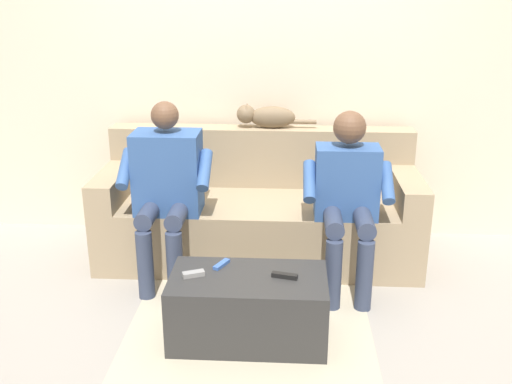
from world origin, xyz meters
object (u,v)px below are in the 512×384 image
at_px(cat_on_backrest, 266,116).
at_px(remote_blue, 222,264).
at_px(person_left_seated, 348,192).
at_px(coffee_table, 248,308).
at_px(person_right_seated, 166,182).
at_px(remote_gray, 194,274).
at_px(remote_black, 285,276).
at_px(couch, 259,213).

bearing_deg(cat_on_backrest, remote_blue, 81.35).
height_order(person_left_seated, remote_blue, person_left_seated).
height_order(coffee_table, person_right_seated, person_right_seated).
bearing_deg(person_right_seated, remote_gray, 111.22).
height_order(coffee_table, cat_on_backrest, cat_on_backrest).
xyz_separation_m(coffee_table, person_right_seated, (0.56, -0.70, 0.46)).
relative_size(person_right_seated, remote_gray, 10.03).
bearing_deg(coffee_table, cat_on_backrest, -91.34).
distance_m(person_left_seated, person_right_seated, 1.12).
height_order(person_right_seated, remote_blue, person_right_seated).
distance_m(coffee_table, person_right_seated, 1.01).
distance_m(coffee_table, cat_on_backrest, 1.53).
distance_m(person_left_seated, cat_on_backrest, 0.91).
distance_m(person_right_seated, remote_gray, 0.80).
xyz_separation_m(person_left_seated, remote_black, (0.37, 0.65, -0.24)).
distance_m(cat_on_backrest, remote_black, 1.45).
height_order(coffee_table, remote_blue, remote_blue).
bearing_deg(cat_on_backrest, remote_black, 96.82).
relative_size(couch, cat_on_backrest, 3.82).
relative_size(couch, remote_gray, 18.88).
height_order(person_left_seated, person_right_seated, person_right_seated).
bearing_deg(couch, remote_gray, 75.17).
relative_size(remote_gray, remote_black, 0.84).
height_order(person_right_seated, cat_on_backrest, person_right_seated).
bearing_deg(cat_on_backrest, coffee_table, 88.66).
distance_m(person_left_seated, remote_black, 0.79).
bearing_deg(remote_gray, person_left_seated, 15.66).
distance_m(person_right_seated, cat_on_backrest, 0.91).
bearing_deg(remote_black, coffee_table, -166.52).
xyz_separation_m(person_left_seated, cat_on_backrest, (0.53, -0.67, 0.32)).
bearing_deg(person_left_seated, cat_on_backrest, -51.87).
bearing_deg(person_left_seated, remote_gray, 38.05).
xyz_separation_m(couch, remote_gray, (0.29, 1.08, 0.07)).
bearing_deg(coffee_table, person_right_seated, -51.26).
bearing_deg(remote_blue, cat_on_backrest, -162.46).
bearing_deg(person_left_seated, couch, -36.74).
xyz_separation_m(person_left_seated, remote_blue, (0.71, 0.54, -0.24)).
height_order(couch, cat_on_backrest, cat_on_backrest).
relative_size(person_left_seated, remote_gray, 9.67).
relative_size(coffee_table, remote_gray, 7.25).
height_order(remote_gray, remote_black, same).
bearing_deg(person_right_seated, person_left_seated, 177.77).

